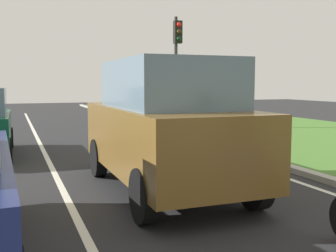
{
  "coord_description": "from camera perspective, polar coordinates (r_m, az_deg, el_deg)",
  "views": [
    {
      "loc": [
        -1.5,
        2.49,
        1.89
      ],
      "look_at": [
        0.87,
        8.66,
        1.2
      ],
      "focal_mm": 43.71,
      "sensor_mm": 36.0,
      "label": 1
    }
  ],
  "objects": [
    {
      "name": "curb_right",
      "position": [
        12.93,
        4.9,
        -2.22
      ],
      "size": [
        0.24,
        48.0,
        0.12
      ],
      "primitive_type": "cube",
      "color": "#9E9B93",
      "rests_on": "ground"
    },
    {
      "name": "lane_line_right_edge",
      "position": [
        12.73,
        2.87,
        -2.59
      ],
      "size": [
        0.12,
        32.0,
        0.01
      ],
      "primitive_type": "cube",
      "color": "silver",
      "rests_on": "ground"
    },
    {
      "name": "lane_line_center",
      "position": [
        11.69,
        -16.84,
        -3.6
      ],
      "size": [
        0.12,
        32.0,
        0.01
      ],
      "primitive_type": "cube",
      "color": "silver",
      "rests_on": "ground"
    },
    {
      "name": "car_suv_ahead",
      "position": [
        7.12,
        -0.35,
        0.12
      ],
      "size": [
        1.97,
        4.5,
        2.28
      ],
      "rotation": [
        0.0,
        0.0,
        0.0
      ],
      "color": "brown",
      "rests_on": "ground"
    },
    {
      "name": "grass_verge_right",
      "position": [
        15.36,
        19.84,
        -1.37
      ],
      "size": [
        9.0,
        48.0,
        0.06
      ],
      "primitive_type": "cube",
      "color": "#47752D",
      "rests_on": "ground"
    },
    {
      "name": "ground_plane",
      "position": [
        11.76,
        -13.43,
        -3.47
      ],
      "size": [
        60.0,
        60.0,
        0.0
      ],
      "primitive_type": "plane",
      "color": "#262628"
    },
    {
      "name": "traffic_light_near_right",
      "position": [
        17.0,
        1.25,
        10.19
      ],
      "size": [
        0.32,
        0.5,
        4.61
      ],
      "color": "#2D2D2D",
      "rests_on": "ground"
    }
  ]
}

